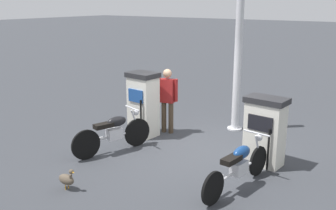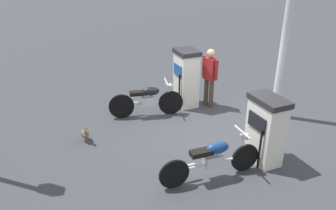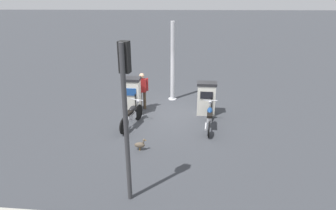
{
  "view_description": "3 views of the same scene",
  "coord_description": "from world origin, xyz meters",
  "px_view_note": "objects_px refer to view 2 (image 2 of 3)",
  "views": [
    {
      "loc": [
        7.18,
        4.3,
        3.4
      ],
      "look_at": [
        0.74,
        -0.14,
        1.27
      ],
      "focal_mm": 41.34,
      "sensor_mm": 36.0,
      "label": 1
    },
    {
      "loc": [
        4.32,
        6.01,
        4.11
      ],
      "look_at": [
        1.42,
        0.51,
        1.23
      ],
      "focal_mm": 35.51,
      "sensor_mm": 36.0,
      "label": 2
    },
    {
      "loc": [
        11.74,
        0.26,
        5.32
      ],
      "look_at": [
        1.49,
        -0.01,
        1.14
      ],
      "focal_mm": 31.46,
      "sensor_mm": 36.0,
      "label": 3
    }
  ],
  "objects_px": {
    "fuel_pump_far": "(265,130)",
    "motorcycle_near_pump": "(147,99)",
    "wandering_duck": "(85,133)",
    "motorcycle_far_pump": "(213,158)",
    "fuel_pump_near": "(186,78)",
    "canopy_support_pole": "(283,51)",
    "attendant_person": "(210,74)"
  },
  "relations": [
    {
      "from": "fuel_pump_far",
      "to": "motorcycle_near_pump",
      "type": "relative_size",
      "value": 0.76
    },
    {
      "from": "attendant_person",
      "to": "wandering_duck",
      "type": "xyz_separation_m",
      "value": [
        3.7,
        0.3,
        -0.77
      ]
    },
    {
      "from": "motorcycle_far_pump",
      "to": "wandering_duck",
      "type": "relative_size",
      "value": 4.86
    },
    {
      "from": "canopy_support_pole",
      "to": "motorcycle_far_pump",
      "type": "bearing_deg",
      "value": 25.98
    },
    {
      "from": "fuel_pump_far",
      "to": "attendant_person",
      "type": "distance_m",
      "value": 2.92
    },
    {
      "from": "fuel_pump_near",
      "to": "motorcycle_near_pump",
      "type": "relative_size",
      "value": 0.85
    },
    {
      "from": "fuel_pump_far",
      "to": "attendant_person",
      "type": "height_order",
      "value": "attendant_person"
    },
    {
      "from": "fuel_pump_near",
      "to": "attendant_person",
      "type": "xyz_separation_m",
      "value": [
        -0.54,
        0.38,
        0.14
      ]
    },
    {
      "from": "fuel_pump_far",
      "to": "motorcycle_far_pump",
      "type": "relative_size",
      "value": 0.69
    },
    {
      "from": "wandering_duck",
      "to": "canopy_support_pole",
      "type": "relative_size",
      "value": 0.12
    },
    {
      "from": "fuel_pump_far",
      "to": "motorcycle_near_pump",
      "type": "distance_m",
      "value": 3.36
    },
    {
      "from": "wandering_duck",
      "to": "motorcycle_near_pump",
      "type": "bearing_deg",
      "value": -164.11
    },
    {
      "from": "fuel_pump_near",
      "to": "motorcycle_near_pump",
      "type": "height_order",
      "value": "fuel_pump_near"
    },
    {
      "from": "canopy_support_pole",
      "to": "attendant_person",
      "type": "bearing_deg",
      "value": -47.27
    },
    {
      "from": "fuel_pump_near",
      "to": "fuel_pump_far",
      "type": "relative_size",
      "value": 1.12
    },
    {
      "from": "motorcycle_near_pump",
      "to": "wandering_duck",
      "type": "relative_size",
      "value": 4.41
    },
    {
      "from": "motorcycle_far_pump",
      "to": "canopy_support_pole",
      "type": "distance_m",
      "value": 3.71
    },
    {
      "from": "fuel_pump_near",
      "to": "attendant_person",
      "type": "bearing_deg",
      "value": 145.05
    },
    {
      "from": "canopy_support_pole",
      "to": "motorcycle_near_pump",
      "type": "bearing_deg",
      "value": -27.36
    },
    {
      "from": "canopy_support_pole",
      "to": "fuel_pump_near",
      "type": "bearing_deg",
      "value": -44.05
    },
    {
      "from": "fuel_pump_far",
      "to": "wandering_duck",
      "type": "xyz_separation_m",
      "value": [
        3.16,
        -2.56,
        -0.54
      ]
    },
    {
      "from": "fuel_pump_near",
      "to": "motorcycle_far_pump",
      "type": "bearing_deg",
      "value": 68.06
    },
    {
      "from": "fuel_pump_far",
      "to": "fuel_pump_near",
      "type": "bearing_deg",
      "value": -90.0
    },
    {
      "from": "attendant_person",
      "to": "canopy_support_pole",
      "type": "bearing_deg",
      "value": 132.73
    },
    {
      "from": "wandering_duck",
      "to": "fuel_pump_far",
      "type": "bearing_deg",
      "value": 141.03
    },
    {
      "from": "wandering_duck",
      "to": "canopy_support_pole",
      "type": "bearing_deg",
      "value": 167.92
    },
    {
      "from": "fuel_pump_far",
      "to": "canopy_support_pole",
      "type": "height_order",
      "value": "canopy_support_pole"
    },
    {
      "from": "motorcycle_far_pump",
      "to": "fuel_pump_far",
      "type": "bearing_deg",
      "value": -179.24
    },
    {
      "from": "fuel_pump_far",
      "to": "motorcycle_near_pump",
      "type": "bearing_deg",
      "value": -67.4
    },
    {
      "from": "attendant_person",
      "to": "motorcycle_far_pump",
      "type": "bearing_deg",
      "value": 57.24
    },
    {
      "from": "fuel_pump_near",
      "to": "wandering_duck",
      "type": "height_order",
      "value": "fuel_pump_near"
    },
    {
      "from": "fuel_pump_near",
      "to": "wandering_duck",
      "type": "bearing_deg",
      "value": 12.06
    }
  ]
}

